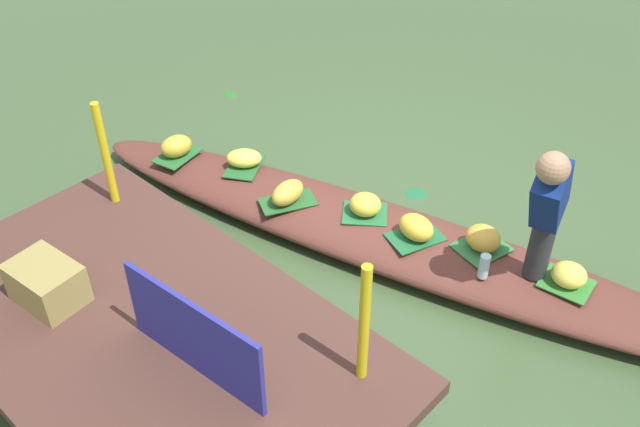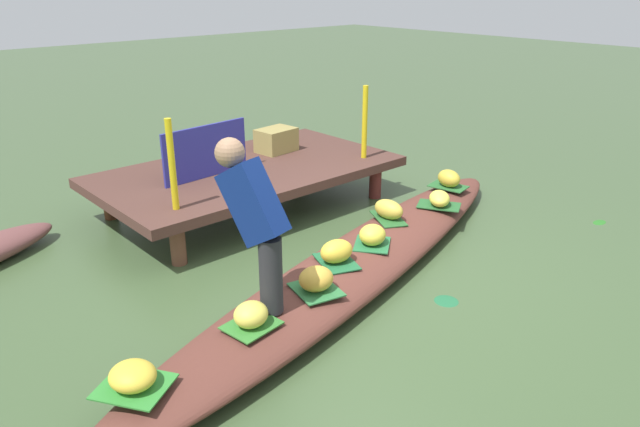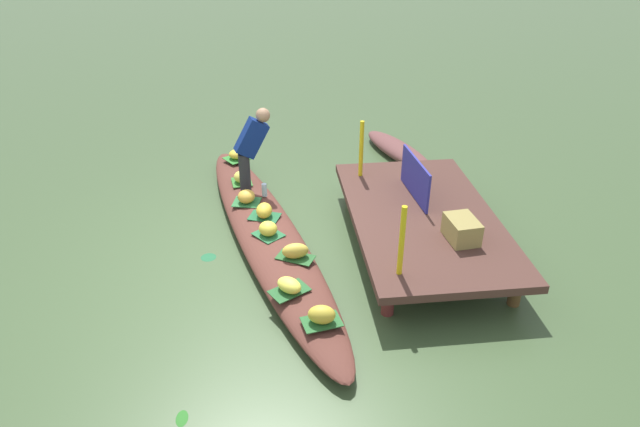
# 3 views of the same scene
# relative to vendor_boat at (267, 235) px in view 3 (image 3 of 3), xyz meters

# --- Properties ---
(canal_water) EXTENTS (40.00, 40.00, 0.00)m
(canal_water) POSITION_rel_vendor_boat_xyz_m (0.00, 0.00, -0.12)
(canal_water) COLOR #3C5330
(canal_water) RESTS_ON ground
(dock_platform) EXTENTS (3.20, 1.80, 0.47)m
(dock_platform) POSITION_rel_vendor_boat_xyz_m (0.29, 1.98, 0.29)
(dock_platform) COLOR #4C2F27
(dock_platform) RESTS_ON ground
(vendor_boat) EXTENTS (5.55, 2.09, 0.25)m
(vendor_boat) POSITION_rel_vendor_boat_xyz_m (0.00, 0.00, 0.00)
(vendor_boat) COLOR brown
(vendor_boat) RESTS_ON ground
(moored_boat) EXTENTS (1.94, 1.09, 0.23)m
(moored_boat) POSITION_rel_vendor_boat_xyz_m (-2.51, 2.34, -0.01)
(moored_boat) COLOR brown
(moored_boat) RESTS_ON ground
(leaf_mat_0) EXTENTS (0.40, 0.47, 0.01)m
(leaf_mat_0) POSITION_rel_vendor_boat_xyz_m (-0.26, -0.02, 0.13)
(leaf_mat_0) COLOR #1F5F35
(leaf_mat_0) RESTS_ON vendor_boat
(banana_bunch_0) EXTENTS (0.30, 0.24, 0.19)m
(banana_bunch_0) POSITION_rel_vendor_boat_xyz_m (-0.26, -0.02, 0.22)
(banana_bunch_0) COLOR yellow
(banana_bunch_0) RESTS_ON vendor_boat
(leaf_mat_1) EXTENTS (0.45, 0.44, 0.01)m
(leaf_mat_1) POSITION_rel_vendor_boat_xyz_m (0.20, 0.01, 0.13)
(leaf_mat_1) COLOR #246839
(leaf_mat_1) RESTS_ON vendor_boat
(banana_bunch_1) EXTENTS (0.32, 0.31, 0.18)m
(banana_bunch_1) POSITION_rel_vendor_boat_xyz_m (0.20, 0.01, 0.22)
(banana_bunch_1) COLOR yellow
(banana_bunch_1) RESTS_ON vendor_boat
(leaf_mat_2) EXTENTS (0.33, 0.44, 0.01)m
(leaf_mat_2) POSITION_rel_vendor_boat_xyz_m (1.93, 0.49, 0.13)
(leaf_mat_2) COLOR #27622D
(leaf_mat_2) RESTS_ON vendor_boat
(banana_bunch_2) EXTENTS (0.25, 0.31, 0.19)m
(banana_bunch_2) POSITION_rel_vendor_boat_xyz_m (1.93, 0.49, 0.22)
(banana_bunch_2) COLOR gold
(banana_bunch_2) RESTS_ON vendor_boat
(leaf_mat_3) EXTENTS (0.49, 0.51, 0.01)m
(leaf_mat_3) POSITION_rel_vendor_boat_xyz_m (-2.19, -0.40, 0.13)
(leaf_mat_3) COLOR #2F8130
(leaf_mat_3) RESTS_ON vendor_boat
(banana_bunch_3) EXTENTS (0.31, 0.33, 0.15)m
(banana_bunch_3) POSITION_rel_vendor_boat_xyz_m (-2.19, -0.40, 0.20)
(banana_bunch_3) COLOR gold
(banana_bunch_3) RESTS_ON vendor_boat
(leaf_mat_4) EXTENTS (0.38, 0.43, 0.01)m
(leaf_mat_4) POSITION_rel_vendor_boat_xyz_m (-0.69, -0.26, 0.13)
(leaf_mat_4) COLOR #2B6E38
(leaf_mat_4) RESTS_ON vendor_boat
(banana_bunch_4) EXTENTS (0.29, 0.27, 0.18)m
(banana_bunch_4) POSITION_rel_vendor_boat_xyz_m (-0.69, -0.26, 0.22)
(banana_bunch_4) COLOR gold
(banana_bunch_4) RESTS_ON vendor_boat
(leaf_mat_5) EXTENTS (0.37, 0.33, 0.01)m
(leaf_mat_5) POSITION_rel_vendor_boat_xyz_m (-1.33, -0.33, 0.13)
(leaf_mat_5) COLOR #33792E
(leaf_mat_5) RESTS_ON vendor_boat
(banana_bunch_5) EXTENTS (0.30, 0.28, 0.17)m
(banana_bunch_5) POSITION_rel_vendor_boat_xyz_m (-1.33, -0.33, 0.21)
(banana_bunch_5) COLOR #EAD650
(banana_bunch_5) RESTS_ON vendor_boat
(leaf_mat_6) EXTENTS (0.41, 0.50, 0.01)m
(leaf_mat_6) POSITION_rel_vendor_boat_xyz_m (0.75, 0.31, 0.13)
(leaf_mat_6) COLOR #265B28
(leaf_mat_6) RESTS_ON vendor_boat
(banana_bunch_6) EXTENTS (0.19, 0.32, 0.18)m
(banana_bunch_6) POSITION_rel_vendor_boat_xyz_m (0.75, 0.31, 0.22)
(banana_bunch_6) COLOR gold
(banana_bunch_6) RESTS_ON vendor_boat
(leaf_mat_7) EXTENTS (0.44, 0.49, 0.01)m
(leaf_mat_7) POSITION_rel_vendor_boat_xyz_m (1.38, 0.20, 0.13)
(leaf_mat_7) COLOR #255C2B
(leaf_mat_7) RESTS_ON vendor_boat
(banana_bunch_7) EXTENTS (0.36, 0.35, 0.15)m
(banana_bunch_7) POSITION_rel_vendor_boat_xyz_m (1.38, 0.20, 0.20)
(banana_bunch_7) COLOR #F0E14E
(banana_bunch_7) RESTS_ON vendor_boat
(vendor_person) EXTENTS (0.30, 0.54, 1.19)m
(vendor_person) POSITION_rel_vendor_boat_xyz_m (-1.13, -0.15, 0.80)
(vendor_person) COLOR #28282D
(vendor_person) RESTS_ON vendor_boat
(water_bottle) EXTENTS (0.07, 0.07, 0.19)m
(water_bottle) POSITION_rel_vendor_boat_xyz_m (-0.86, -0.01, 0.22)
(water_bottle) COLOR silver
(water_bottle) RESTS_ON vendor_boat
(market_banner) EXTENTS (1.01, 0.11, 0.54)m
(market_banner) POSITION_rel_vendor_boat_xyz_m (-0.21, 1.98, 0.62)
(market_banner) COLOR navy
(market_banner) RESTS_ON dock_platform
(railing_post_west) EXTENTS (0.06, 0.06, 0.82)m
(railing_post_west) POSITION_rel_vendor_boat_xyz_m (-0.91, 1.38, 0.76)
(railing_post_west) COLOR gold
(railing_post_west) RESTS_ON dock_platform
(railing_post_east) EXTENTS (0.06, 0.06, 0.82)m
(railing_post_east) POSITION_rel_vendor_boat_xyz_m (1.49, 1.38, 0.76)
(railing_post_east) COLOR gold
(railing_post_east) RESTS_ON dock_platform
(produce_crate) EXTENTS (0.47, 0.36, 0.27)m
(produce_crate) POSITION_rel_vendor_boat_xyz_m (0.91, 2.25, 0.48)
(produce_crate) COLOR olive
(produce_crate) RESTS_ON dock_platform
(drifting_plant_0) EXTENTS (0.19, 0.11, 0.01)m
(drifting_plant_0) POSITION_rel_vendor_boat_xyz_m (2.77, -0.85, -0.12)
(drifting_plant_0) COLOR #266C21
(drifting_plant_0) RESTS_ON ground
(drifting_plant_1) EXTENTS (0.20, 0.20, 0.01)m
(drifting_plant_1) POSITION_rel_vendor_boat_xyz_m (0.26, -0.76, -0.12)
(drifting_plant_1) COLOR #206139
(drifting_plant_1) RESTS_ON ground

